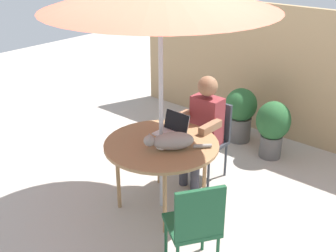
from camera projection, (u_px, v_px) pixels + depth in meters
The scene contains 10 objects.
ground_plane at pixel (162, 205), 4.45m from camera, with size 14.00×14.00×0.00m, color #ADA399.
fence_back at pixel (276, 72), 5.71m from camera, with size 4.57×0.08×1.79m, color tan.
patio_table at pixel (161, 148), 4.17m from camera, with size 1.14×1.14×0.73m.
chair_occupied at pixel (210, 134), 4.82m from camera, with size 0.40×0.40×0.89m.
chair_empty at pixel (195, 222), 3.34m from camera, with size 0.55×0.55×0.89m.
person_seated at pixel (203, 124), 4.64m from camera, with size 0.48×0.48×1.23m.
laptop at pixel (173, 128), 4.32m from camera, with size 0.31×0.26×0.21m.
cat at pixel (171, 141), 4.00m from camera, with size 0.48×0.50×0.17m.
potted_plant_near_fence at pixel (273, 126), 5.24m from camera, with size 0.43×0.43×0.75m.
potted_plant_by_chair at pixel (241, 112), 5.68m from camera, with size 0.43×0.43×0.74m.
Camera 1 is at (2.45, -2.77, 2.61)m, focal length 45.12 mm.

